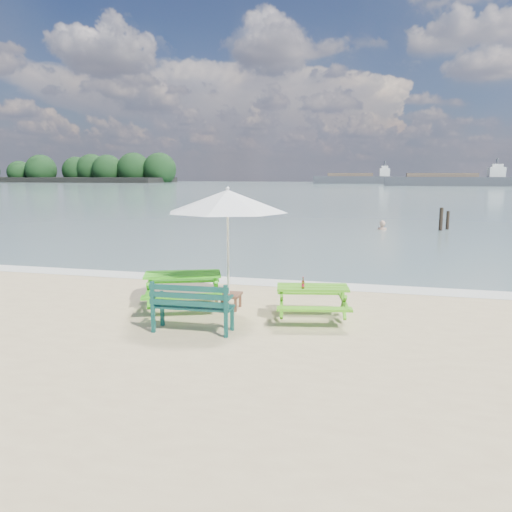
% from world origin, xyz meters
% --- Properties ---
extents(sea, '(300.00, 300.00, 0.00)m').
position_xyz_m(sea, '(0.00, 85.00, 0.00)').
color(sea, slate).
rests_on(sea, ground).
extents(foam_strip, '(22.00, 0.90, 0.01)m').
position_xyz_m(foam_strip, '(0.00, 4.60, 0.01)').
color(foam_strip, silver).
rests_on(foam_strip, ground).
extents(island_headland, '(90.00, 22.00, 7.60)m').
position_xyz_m(island_headland, '(-110.00, 140.00, 3.26)').
color(island_headland, black).
rests_on(island_headland, ground).
extents(picnic_table_left, '(2.20, 2.30, 0.79)m').
position_xyz_m(picnic_table_left, '(-1.14, 1.63, 0.38)').
color(picnic_table_left, green).
rests_on(picnic_table_left, ground).
extents(picnic_table_right, '(1.71, 1.84, 0.68)m').
position_xyz_m(picnic_table_right, '(1.74, 1.50, 0.33)').
color(picnic_table_right, '#4BA118').
rests_on(picnic_table_right, ground).
extents(park_bench, '(1.53, 0.57, 0.93)m').
position_xyz_m(park_bench, '(-0.33, 0.15, 0.29)').
color(park_bench, '#0E3E37').
rests_on(park_bench, ground).
extents(side_table, '(0.55, 0.55, 0.34)m').
position_xyz_m(side_table, '(-0.15, 1.83, 0.18)').
color(side_table, brown).
rests_on(side_table, ground).
extents(patio_umbrella, '(2.73, 2.73, 2.60)m').
position_xyz_m(patio_umbrella, '(-0.15, 1.83, 2.36)').
color(patio_umbrella, silver).
rests_on(patio_umbrella, ground).
extents(beer_bottle, '(0.06, 0.06, 0.23)m').
position_xyz_m(beer_bottle, '(1.58, 1.25, 0.76)').
color(beer_bottle, '#985416').
rests_on(beer_bottle, picnic_table_right).
extents(swimmer, '(0.75, 0.59, 1.80)m').
position_xyz_m(swimmer, '(3.06, 18.76, -0.42)').
color(swimmer, tan).
rests_on(swimmer, ground).
extents(mooring_pilings, '(0.58, 0.78, 1.39)m').
position_xyz_m(mooring_pilings, '(6.17, 19.33, 0.45)').
color(mooring_pilings, black).
rests_on(mooring_pilings, ground).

